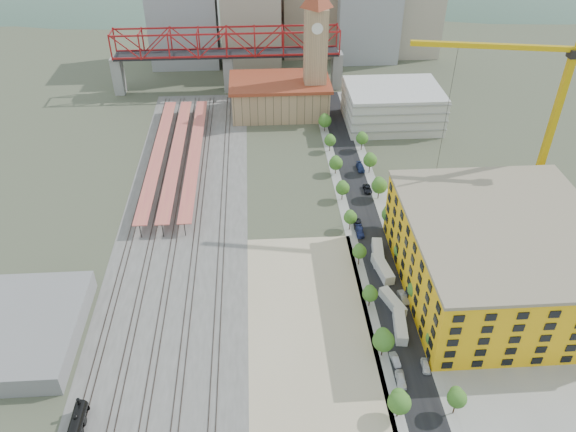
{
  "coord_description": "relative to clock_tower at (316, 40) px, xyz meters",
  "views": [
    {
      "loc": [
        -14.62,
        -118.85,
        94.51
      ],
      "look_at": [
        -7.13,
        -1.34,
        10.0
      ],
      "focal_mm": 35.0,
      "sensor_mm": 36.0,
      "label": 1
    }
  ],
  "objects": [
    {
      "name": "distant_hills",
      "position": [
        37.28,
        180.01,
        -108.23
      ],
      "size": [
        647.0,
        264.0,
        227.0
      ],
      "color": "#4C6B59",
      "rests_on": "ground"
    },
    {
      "name": "warehouse",
      "position": [
        -74.0,
        -109.99,
        -26.2
      ],
      "size": [
        22.0,
        32.0,
        5.0
      ],
      "primitive_type": "cube",
      "color": "gray",
      "rests_on": "ground"
    },
    {
      "name": "site_trailer_b",
      "position": [
        8.0,
        -105.31,
        -27.49
      ],
      "size": [
        5.16,
        9.08,
        2.41
      ],
      "primitive_type": "cube",
      "rotation": [
        0.0,
        0.0,
        0.34
      ],
      "color": "silver",
      "rests_on": "ground"
    },
    {
      "name": "street_asphalt",
      "position": [
        8.0,
        -64.99,
        -28.67
      ],
      "size": [
        12.0,
        170.0,
        0.06
      ],
      "primitive_type": "cube",
      "color": "black",
      "rests_on": "ground"
    },
    {
      "name": "truss_bridge",
      "position": [
        -33.0,
        25.01,
        -9.83
      ],
      "size": [
        94.0,
        9.6,
        25.6
      ],
      "color": "gray",
      "rests_on": "ground"
    },
    {
      "name": "dirt_lot",
      "position": [
        -12.0,
        -111.49,
        -28.67
      ],
      "size": [
        28.0,
        67.0,
        0.06
      ],
      "primitive_type": "cube",
      "color": "tan",
      "rests_on": "ground"
    },
    {
      "name": "platform_canopies",
      "position": [
        -49.0,
        -34.99,
        -24.7
      ],
      "size": [
        16.0,
        80.0,
        4.12
      ],
      "color": "#DB7554",
      "rests_on": "ground"
    },
    {
      "name": "sidewalk_east",
      "position": [
        13.5,
        -64.99,
        -28.68
      ],
      "size": [
        3.0,
        170.0,
        0.04
      ],
      "primitive_type": "cube",
      "color": "gray",
      "rests_on": "ground"
    },
    {
      "name": "construction_building",
      "position": [
        34.0,
        -99.99,
        -19.29
      ],
      "size": [
        44.6,
        50.6,
        18.8
      ],
      "color": "yellow",
      "rests_on": "ground"
    },
    {
      "name": "site_trailer_a",
      "position": [
        8.0,
        -113.18,
        -27.41
      ],
      "size": [
        3.64,
        9.65,
        2.58
      ],
      "primitive_type": "cube",
      "rotation": [
        0.0,
        0.0,
        -0.13
      ],
      "color": "silver",
      "rests_on": "ground"
    },
    {
      "name": "car_7",
      "position": [
        11.0,
        -42.89,
        -27.9
      ],
      "size": [
        2.35,
        5.55,
        1.6
      ],
      "primitive_type": "imported",
      "rotation": [
        0.0,
        0.0,
        0.02
      ],
      "color": "navy",
      "rests_on": "ground"
    },
    {
      "name": "parking_garage",
      "position": [
        28.0,
        -9.99,
        -21.7
      ],
      "size": [
        34.0,
        26.0,
        14.0
      ],
      "primitive_type": "cube",
      "color": "silver",
      "rests_on": "ground"
    },
    {
      "name": "car_3",
      "position": [
        5.0,
        -77.22,
        -27.95
      ],
      "size": [
        2.19,
        5.21,
        1.5
      ],
      "primitive_type": "imported",
      "rotation": [
        0.0,
        0.0,
        -0.02
      ],
      "color": "navy",
      "rests_on": "ground"
    },
    {
      "name": "construction_pad",
      "position": [
        37.0,
        -99.99,
        -28.67
      ],
      "size": [
        50.0,
        90.0,
        0.06
      ],
      "primitive_type": "cube",
      "color": "gray",
      "rests_on": "ground"
    },
    {
      "name": "site_trailer_d",
      "position": [
        8.0,
        -87.39,
        -27.35
      ],
      "size": [
        3.71,
        10.07,
        2.69
      ],
      "primitive_type": "cube",
      "rotation": [
        0.0,
        0.0,
        -0.12
      ],
      "color": "silver",
      "rests_on": "ground"
    },
    {
      "name": "clock_tower",
      "position": [
        0.0,
        0.0,
        0.0
      ],
      "size": [
        12.0,
        12.0,
        52.0
      ],
      "color": "tan",
      "rests_on": "ground"
    },
    {
      "name": "car_4",
      "position": [
        11.0,
        -123.97,
        -28.0
      ],
      "size": [
        1.99,
        4.23,
        1.4
      ],
      "primitive_type": "imported",
      "rotation": [
        0.0,
        0.0,
        -0.08
      ],
      "color": "silver",
      "rests_on": "ground"
    },
    {
      "name": "tower_crane",
      "position": [
        51.38,
        -69.81,
        6.3
      ],
      "size": [
        52.55,
        11.59,
        56.71
      ],
      "color": "gold",
      "rests_on": "ground"
    },
    {
      "name": "station_hall",
      "position": [
        -13.0,
        2.01,
        -22.03
      ],
      "size": [
        38.0,
        24.0,
        13.1
      ],
      "color": "tan",
      "rests_on": "ground"
    },
    {
      "name": "car_2",
      "position": [
        5.0,
        -73.74,
        -27.99
      ],
      "size": [
        2.42,
        5.14,
        1.42
      ],
      "primitive_type": "imported",
      "rotation": [
        0.0,
        0.0,
        0.01
      ],
      "color": "black",
      "rests_on": "ground"
    },
    {
      "name": "skyline",
      "position": [
        -0.53,
        62.32,
        -5.89
      ],
      "size": [
        133.0,
        46.0,
        60.0
      ],
      "color": "#9EA0A3",
      "rests_on": "ground"
    },
    {
      "name": "car_6",
      "position": [
        11.0,
        -55.79,
        -28.0
      ],
      "size": [
        2.34,
        5.05,
        1.4
      ],
      "primitive_type": "imported",
      "rotation": [
        0.0,
        0.0,
        0.0
      ],
      "color": "black",
      "rests_on": "ground"
    },
    {
      "name": "car_1",
      "position": [
        5.0,
        -121.87,
        -28.04
      ],
      "size": [
        1.93,
        4.16,
        1.32
      ],
      "primitive_type": "imported",
      "rotation": [
        0.0,
        0.0,
        0.14
      ],
      "color": "#A7A8AD",
      "rests_on": "ground"
    },
    {
      "name": "site_trailer_c",
      "position": [
        8.0,
        -93.58,
        -27.34
      ],
      "size": [
        4.26,
        10.18,
        2.7
      ],
      "primitive_type": "cube",
      "rotation": [
        0.0,
        0.0,
        0.17
      ],
      "color": "silver",
      "rests_on": "ground"
    },
    {
      "name": "ballast_strip",
      "position": [
        -44.0,
        -62.49,
        -28.67
      ],
      "size": [
        36.0,
        165.0,
        0.06
      ],
      "primitive_type": "cube",
      "color": "#605E59",
      "rests_on": "ground"
    },
    {
      "name": "rail_tracks",
      "position": [
        -45.8,
        -62.49,
        -28.55
      ],
      "size": [
        26.56,
        160.0,
        0.18
      ],
      "color": "#382B23",
      "rests_on": "ground"
    },
    {
      "name": "ground",
      "position": [
        -8.0,
        -79.99,
        -28.7
      ],
      "size": [
        400.0,
        400.0,
        0.0
      ],
      "primitive_type": "plane",
      "color": "#474C38",
      "rests_on": "ground"
    },
    {
      "name": "car_5",
      "position": [
        11.0,
        -103.54,
        -27.92
      ],
      "size": [
        2.2,
        4.87,
        1.55
      ],
      "primitive_type": "imported",
      "rotation": [
        0.0,
        0.0,
        0.12
      ],
      "color": "#9A9B9F",
      "rests_on": "ground"
    },
    {
      "name": "sidewalk_west",
      "position": [
        2.5,
        -64.99,
        -28.68
      ],
      "size": [
        3.0,
        170.0,
        0.04
      ],
      "primitive_type": "cube",
      "color": "gray",
      "rests_on": "ground"
    },
    {
      "name": "car_0",
      "position": [
        5.0,
        -127.15,
        -27.89
      ],
      "size": [
        2.17,
        4.83,
        1.61
      ],
      "primitive_type": "imported",
      "rotation": [
        0.0,
        0.0,
        -0.06
      ],
      "color": "silver",
      "rests_on": "ground"
    },
    {
      "name": "street_trees",
      "position": [
        8.0,
        -74.99,
        -28.7
      ],
      "size": [
        15.4,
        124.4,
        8.0
      ],
      "color": "#30661E",
      "rests_on": "ground"
    }
  ]
}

